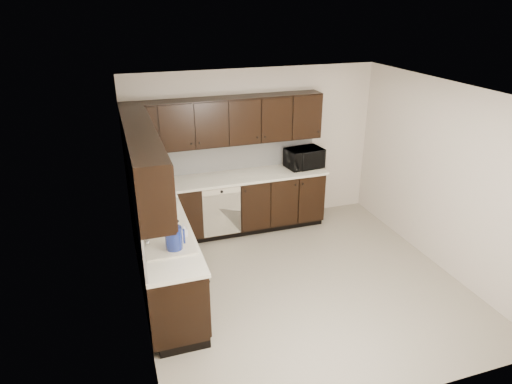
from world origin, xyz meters
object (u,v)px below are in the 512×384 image
at_px(toaster_oven, 145,178).
at_px(blue_pitcher, 174,239).
at_px(microwave, 304,158).
at_px(sink, 168,245).
at_px(storage_bin, 157,200).

relative_size(toaster_oven, blue_pitcher, 1.24).
xyz_separation_m(toaster_oven, blue_pitcher, (0.11, -1.98, 0.03)).
bearing_deg(toaster_oven, microwave, 17.68).
xyz_separation_m(microwave, blue_pitcher, (-2.39, -1.96, -0.02)).
xyz_separation_m(sink, microwave, (2.43, 1.73, 0.22)).
height_order(sink, microwave, microwave).
bearing_deg(sink, blue_pitcher, -79.28).
relative_size(sink, toaster_oven, 2.42).
relative_size(sink, storage_bin, 1.74).
xyz_separation_m(microwave, storage_bin, (-2.42, -0.79, -0.06)).
distance_m(microwave, blue_pitcher, 3.09).
xyz_separation_m(sink, storage_bin, (0.01, 0.94, 0.15)).
bearing_deg(sink, storage_bin, 89.43).
xyz_separation_m(sink, toaster_oven, (-0.07, 1.75, 0.17)).
distance_m(storage_bin, blue_pitcher, 1.17).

